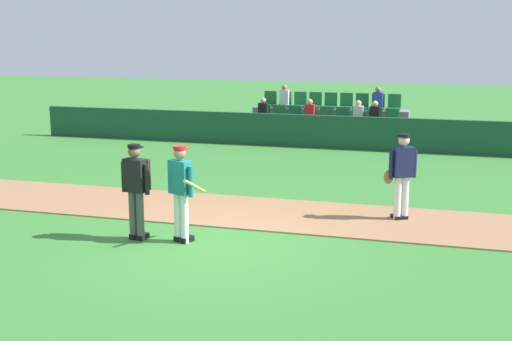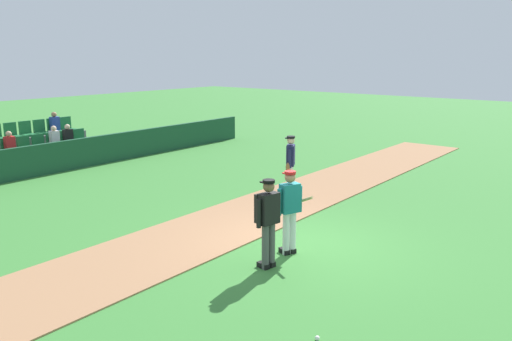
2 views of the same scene
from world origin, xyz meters
name	(u,v)px [view 1 (image 1 of 2)]	position (x,y,z in m)	size (l,w,h in m)	color
ground_plane	(209,244)	(0.00, 0.00, 0.00)	(80.00, 80.00, 0.00)	#387A33
infield_dirt_path	(246,212)	(0.00, 2.23, 0.01)	(28.00, 2.48, 0.03)	#9E704C
dugout_fence	(320,132)	(0.00, 10.60, 0.54)	(20.00, 0.16, 1.07)	#19472D
stadium_bleachers	(328,127)	(0.00, 12.04, 0.51)	(5.55, 2.10, 1.90)	slate
batter_teal_jersey	(181,190)	(-0.51, -0.02, 0.97)	(0.61, 0.80, 1.76)	white
umpire_home_plate	(136,186)	(-1.35, -0.09, 1.00)	(0.58, 0.36, 1.76)	#4C4C4C
runner_navy_jersey	(402,174)	(3.16, 2.50, 0.96)	(0.64, 0.43, 1.76)	white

